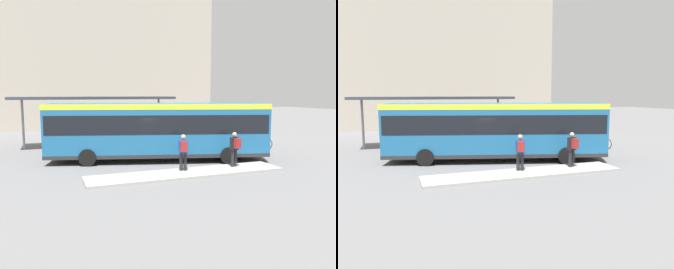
{
  "view_description": "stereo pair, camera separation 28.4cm",
  "coord_description": "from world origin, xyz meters",
  "views": [
    {
      "loc": [
        -5.81,
        -17.33,
        3.76
      ],
      "look_at": [
        0.6,
        0.0,
        1.45
      ],
      "focal_mm": 35.0,
      "sensor_mm": 36.0,
      "label": 1
    },
    {
      "loc": [
        -5.54,
        -17.42,
        3.76
      ],
      "look_at": [
        0.6,
        0.0,
        1.45
      ],
      "focal_mm": 35.0,
      "sensor_mm": 36.0,
      "label": 2
    }
  ],
  "objects": [
    {
      "name": "bicycle_orange",
      "position": [
        8.49,
        1.71,
        0.34
      ],
      "size": [
        0.48,
        1.54,
        0.67
      ],
      "rotation": [
        0.0,
        0.0,
        -1.48
      ],
      "color": "black",
      "rests_on": "ground_plane"
    },
    {
      "name": "potted_planter_near_shelter",
      "position": [
        -0.1,
        4.2,
        0.64
      ],
      "size": [
        0.72,
        0.72,
        1.21
      ],
      "color": "slate",
      "rests_on": "ground_plane"
    },
    {
      "name": "station_shelter",
      "position": [
        -2.55,
        6.55,
        3.41
      ],
      "size": [
        11.31,
        2.9,
        3.55
      ],
      "color": "#383D47",
      "rests_on": "ground_plane"
    },
    {
      "name": "ground_plane",
      "position": [
        0.0,
        0.0,
        0.0
      ],
      "size": [
        120.0,
        120.0,
        0.0
      ],
      "primitive_type": "plane",
      "color": "slate"
    },
    {
      "name": "pedestrian_companion",
      "position": [
        2.92,
        -3.37,
        1.12
      ],
      "size": [
        0.47,
        0.52,
        1.74
      ],
      "rotation": [
        0.0,
        0.0,
        1.84
      ],
      "color": "#232328",
      "rests_on": "curb_island"
    },
    {
      "name": "potted_planter_far_side",
      "position": [
        -1.95,
        4.03,
        0.66
      ],
      "size": [
        0.76,
        0.76,
        1.25
      ],
      "color": "slate",
      "rests_on": "ground_plane"
    },
    {
      "name": "station_building",
      "position": [
        -1.77,
        23.54,
        8.44
      ],
      "size": [
        28.8,
        11.36,
        16.87
      ],
      "color": "#B2A899",
      "rests_on": "ground_plane"
    },
    {
      "name": "pedestrian_waiting",
      "position": [
        0.16,
        -3.28,
        1.11
      ],
      "size": [
        0.48,
        0.52,
        1.73
      ],
      "rotation": [
        0.0,
        0.0,
        1.29
      ],
      "color": "#232328",
      "rests_on": "curb_island"
    },
    {
      "name": "bicycle_blue",
      "position": [
        8.3,
        3.27,
        0.36
      ],
      "size": [
        0.48,
        1.67,
        0.72
      ],
      "rotation": [
        0.0,
        0.0,
        -1.6
      ],
      "color": "black",
      "rests_on": "ground_plane"
    },
    {
      "name": "bicycle_yellow",
      "position": [
        8.27,
        2.49,
        0.38
      ],
      "size": [
        0.48,
        1.78,
        0.77
      ],
      "rotation": [
        0.0,
        0.0,
        1.52
      ],
      "color": "black",
      "rests_on": "ground_plane"
    },
    {
      "name": "curb_island",
      "position": [
        0.24,
        -3.62,
        0.06
      ],
      "size": [
        9.46,
        1.8,
        0.12
      ],
      "color": "#9E9E99",
      "rests_on": "ground_plane"
    },
    {
      "name": "city_bus",
      "position": [
        0.01,
        -0.0,
        1.88
      ],
      "size": [
        12.31,
        5.72,
        3.23
      ],
      "rotation": [
        0.0,
        0.0,
        -0.27
      ],
      "color": "#1E6093",
      "rests_on": "ground_plane"
    }
  ]
}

